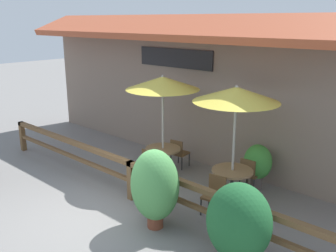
{
  "coord_description": "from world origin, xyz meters",
  "views": [
    {
      "loc": [
        6.0,
        -4.33,
        4.08
      ],
      "look_at": [
        0.65,
        1.61,
        1.8
      ],
      "focal_mm": 40.0,
      "sensor_mm": 36.0,
      "label": 1
    }
  ],
  "objects": [
    {
      "name": "dining_table_near",
      "position": [
        -0.44,
        2.62,
        0.61
      ],
      "size": [
        0.95,
        0.95,
        0.76
      ],
      "color": "olive",
      "rests_on": "ground"
    },
    {
      "name": "chair_near_wallside",
      "position": [
        -0.45,
        3.3,
        0.46
      ],
      "size": [
        0.46,
        0.46,
        0.83
      ],
      "rotation": [
        0.0,
        0.0,
        3.25
      ],
      "color": "brown",
      "rests_on": "ground"
    },
    {
      "name": "patio_umbrella_middle",
      "position": [
        1.77,
        2.58,
        2.51
      ],
      "size": [
        1.91,
        1.91,
        2.72
      ],
      "color": "#B7B2A8",
      "rests_on": "ground"
    },
    {
      "name": "chair_near_streetside",
      "position": [
        -0.48,
        1.94,
        0.46
      ],
      "size": [
        0.44,
        0.44,
        0.83
      ],
      "rotation": [
        0.0,
        0.0,
        -0.05
      ],
      "color": "brown",
      "rests_on": "ground"
    },
    {
      "name": "building_facade",
      "position": [
        -0.0,
        4.1,
        2.17
      ],
      "size": [
        14.28,
        1.49,
        4.23
      ],
      "color": "gray",
      "rests_on": "ground"
    },
    {
      "name": "dining_table_middle",
      "position": [
        1.77,
        2.58,
        0.61
      ],
      "size": [
        0.95,
        0.95,
        0.76
      ],
      "color": "olive",
      "rests_on": "ground"
    },
    {
      "name": "ground_plane",
      "position": [
        0.0,
        0.0,
        0.0
      ],
      "size": [
        60.0,
        60.0,
        0.0
      ],
      "primitive_type": "plane",
      "color": "slate"
    },
    {
      "name": "potted_plant_small_flowering",
      "position": [
        1.27,
        0.54,
        0.91
      ],
      "size": [
        1.02,
        0.91,
        1.66
      ],
      "color": "brown",
      "rests_on": "ground"
    },
    {
      "name": "potted_plant_broad_leaf",
      "position": [
        1.89,
        3.55,
        0.67
      ],
      "size": [
        0.71,
        0.63,
        1.15
      ],
      "color": "#564C47",
      "rests_on": "ground"
    },
    {
      "name": "chair_middle_wallside",
      "position": [
        1.8,
        3.33,
        0.46
      ],
      "size": [
        0.44,
        0.44,
        0.83
      ],
      "rotation": [
        0.0,
        0.0,
        3.18
      ],
      "color": "brown",
      "rests_on": "ground"
    },
    {
      "name": "patio_railing",
      "position": [
        0.0,
        1.05,
        0.7
      ],
      "size": [
        10.4,
        0.14,
        0.95
      ],
      "color": "brown",
      "rests_on": "ground"
    },
    {
      "name": "potted_plant_corner_fern",
      "position": [
        3.15,
        0.61,
        0.78
      ],
      "size": [
        1.13,
        1.02,
        1.5
      ],
      "color": "brown",
      "rests_on": "ground"
    },
    {
      "name": "chair_middle_streetside",
      "position": [
        1.82,
        1.82,
        0.46
      ],
      "size": [
        0.48,
        0.48,
        0.83
      ],
      "rotation": [
        0.0,
        0.0,
        0.16
      ],
      "color": "brown",
      "rests_on": "ground"
    },
    {
      "name": "patio_umbrella_near",
      "position": [
        -0.44,
        2.62,
        2.51
      ],
      "size": [
        1.91,
        1.91,
        2.72
      ],
      "color": "#B7B2A8",
      "rests_on": "ground"
    }
  ]
}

